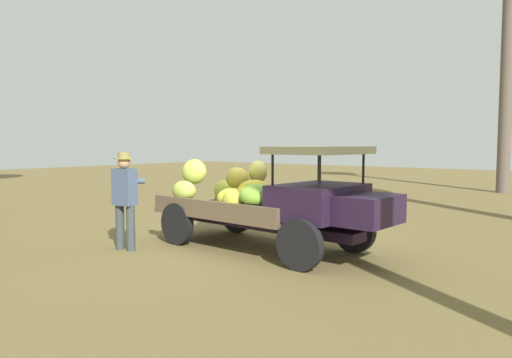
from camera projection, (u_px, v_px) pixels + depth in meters
The scene contains 3 objects.
ground_plane at pixel (252, 244), 8.96m from camera, with size 60.00×60.00×0.00m, color brown.
truck at pixel (274, 201), 8.28m from camera, with size 4.54×1.99×1.83m.
farmer at pixel (125, 195), 8.38m from camera, with size 0.52×0.48×1.73m.
Camera 1 is at (5.47, -6.96, 1.88)m, focal length 33.53 mm.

